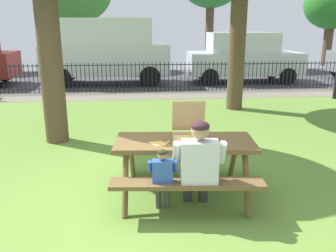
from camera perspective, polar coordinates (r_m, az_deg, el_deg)
name	(u,v)px	position (r m, az deg, el deg)	size (l,w,h in m)	color
ground	(134,151)	(6.46, -5.61, -4.12)	(28.00, 11.83, 0.02)	olive
cobblestone_walkway	(134,96)	(11.50, -5.55, 4.88)	(28.00, 1.40, 0.01)	gray
street_asphalt	(134,79)	(15.17, -5.52, 7.59)	(28.00, 6.06, 0.01)	#424247
picnic_table_foreground	(184,153)	(4.62, 2.69, -4.37)	(1.92, 1.62, 0.79)	brown
pizza_box_open	(189,132)	(4.59, 3.48, -1.04)	(0.47, 0.53, 0.49)	tan
pizza_slice_on_table	(160,143)	(4.44, -1.27, -2.79)	(0.28, 0.24, 0.02)	#ECBD54
adult_at_table	(199,163)	(4.15, 4.99, -5.99)	(0.63, 0.61, 1.19)	#353535
child_at_table	(162,175)	(4.16, -0.90, -7.96)	(0.35, 0.34, 0.86)	#464646
iron_fence_streetside	(134,77)	(12.10, -5.61, 7.90)	(23.36, 0.03, 1.00)	black
parked_car_center	(106,50)	(13.89, -10.00, 12.09)	(4.75, 2.18, 2.46)	silver
parked_car_right	(243,57)	(14.51, 12.11, 10.95)	(4.44, 1.99, 1.94)	silver
far_tree_midright	(332,5)	(22.00, 25.10, 17.40)	(2.97, 2.97, 4.66)	brown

